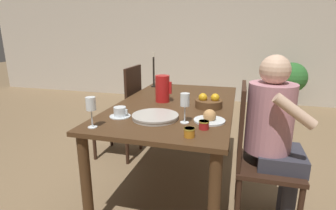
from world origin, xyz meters
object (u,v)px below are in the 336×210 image
(jam_jar_red, at_px, (204,125))
(fruit_bowl, at_px, (209,103))
(red_pitcher, at_px, (162,88))
(bread_plate, at_px, (210,118))
(serving_tray, at_px, (155,117))
(wine_glass_juice, at_px, (91,106))
(chair_opposite, at_px, (124,111))
(wine_glass_water, at_px, (185,101))
(chair_person_side, at_px, (257,154))
(jam_jar_amber, at_px, (189,132))
(person_seated, at_px, (274,128))
(teacup_near_person, at_px, (120,113))
(potted_plant, at_px, (291,79))
(candlestick_tall, at_px, (154,73))

(jam_jar_red, distance_m, fruit_bowl, 0.49)
(red_pitcher, xyz_separation_m, fruit_bowl, (0.40, -0.08, -0.07))
(bread_plate, bearing_deg, serving_tray, -173.15)
(wine_glass_juice, distance_m, jam_jar_red, 0.70)
(chair_opposite, height_order, wine_glass_juice, chair_opposite)
(wine_glass_water, bearing_deg, chair_person_side, 16.45)
(wine_glass_water, xyz_separation_m, wine_glass_juice, (-0.53, -0.24, -0.01))
(chair_person_side, height_order, jam_jar_amber, chair_person_side)
(person_seated, distance_m, teacup_near_person, 1.05)
(chair_person_side, xyz_separation_m, wine_glass_juice, (-1.01, -0.38, 0.37))
(chair_opposite, height_order, person_seated, person_seated)
(chair_person_side, xyz_separation_m, jam_jar_red, (-0.34, -0.22, 0.26))
(fruit_bowl, distance_m, potted_plant, 2.85)
(teacup_near_person, relative_size, jam_jar_amber, 2.28)
(chair_person_side, bearing_deg, fruit_bowl, -126.32)
(red_pitcher, bearing_deg, wine_glass_juice, -108.18)
(wine_glass_juice, bearing_deg, jam_jar_amber, 0.96)
(teacup_near_person, relative_size, potted_plant, 0.18)
(fruit_bowl, distance_m, candlestick_tall, 0.95)
(chair_opposite, height_order, potted_plant, chair_opposite)
(jam_jar_red, height_order, candlestick_tall, candlestick_tall)
(person_seated, relative_size, fruit_bowl, 5.48)
(chair_opposite, bearing_deg, jam_jar_amber, -139.63)
(red_pitcher, relative_size, bread_plate, 1.07)
(chair_person_side, height_order, jam_jar_red, chair_person_side)
(chair_person_side, relative_size, bread_plate, 4.64)
(wine_glass_juice, height_order, jam_jar_amber, wine_glass_juice)
(teacup_near_person, bearing_deg, chair_opposite, 113.59)
(wine_glass_juice, xyz_separation_m, serving_tray, (0.32, 0.27, -0.13))
(serving_tray, bearing_deg, chair_opposite, 127.38)
(wine_glass_water, distance_m, wine_glass_juice, 0.58)
(teacup_near_person, bearing_deg, red_pitcher, 70.93)
(bread_plate, distance_m, jam_jar_red, 0.15)
(chair_opposite, bearing_deg, candlestick_tall, -45.80)
(chair_person_side, xyz_separation_m, potted_plant, (0.67, 2.92, 0.05))
(chair_person_side, distance_m, serving_tray, 0.74)
(wine_glass_water, relative_size, potted_plant, 0.24)
(jam_jar_amber, height_order, candlestick_tall, candlestick_tall)
(chair_person_side, height_order, wine_glass_juice, chair_person_side)
(teacup_near_person, height_order, potted_plant, potted_plant)
(chair_opposite, bearing_deg, fruit_bowl, -114.17)
(chair_opposite, distance_m, person_seated, 1.55)
(red_pitcher, relative_size, jam_jar_amber, 3.48)
(person_seated, distance_m, red_pitcher, 0.94)
(person_seated, height_order, teacup_near_person, person_seated)
(teacup_near_person, bearing_deg, wine_glass_water, -0.87)
(person_seated, bearing_deg, serving_tray, -80.31)
(teacup_near_person, bearing_deg, bread_plate, 6.14)
(chair_person_side, height_order, chair_opposite, same)
(wine_glass_juice, bearing_deg, wine_glass_water, 23.87)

